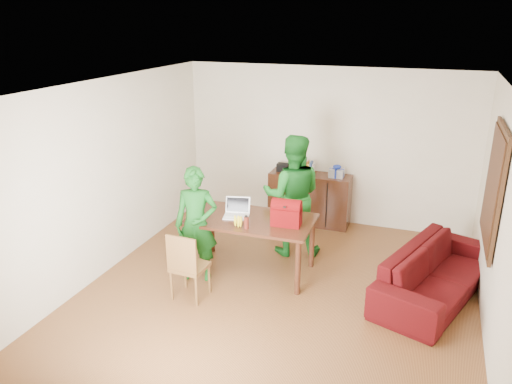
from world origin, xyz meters
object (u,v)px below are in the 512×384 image
at_px(person_far, 292,195).
at_px(red_bag, 286,215).
at_px(laptop, 236,214).
at_px(chair, 190,278).
at_px(person_near, 196,224).
at_px(bottle, 246,222).
at_px(table, 251,225).
at_px(sofa, 436,273).

bearing_deg(person_far, red_bag, 85.61).
relative_size(laptop, red_bag, 1.00).
distance_m(chair, person_near, 0.75).
xyz_separation_m(laptop, bottle, (0.27, -0.31, 0.05)).
bearing_deg(bottle, laptop, 130.72).
relative_size(table, bottle, 9.53).
relative_size(laptop, bottle, 2.14).
height_order(person_near, bottle, person_near).
bearing_deg(table, laptop, -174.63).
distance_m(person_near, person_far, 1.58).
xyz_separation_m(person_far, red_bag, (0.16, -0.84, 0.03)).
height_order(person_near, sofa, person_near).
bearing_deg(person_near, laptop, 27.21).
bearing_deg(person_far, bottle, 59.76).
distance_m(person_near, red_bag, 1.23).
bearing_deg(person_near, table, 17.45).
distance_m(red_bag, sofa, 2.08).
bearing_deg(person_far, sofa, 149.36).
distance_m(table, laptop, 0.26).
bearing_deg(chair, table, 64.92).
xyz_separation_m(table, sofa, (2.49, 0.19, -0.38)).
bearing_deg(red_bag, chair, -142.13).
xyz_separation_m(chair, red_bag, (1.02, 0.89, 0.69)).
bearing_deg(person_near, bottle, -9.18).
xyz_separation_m(chair, bottle, (0.56, 0.60, 0.63)).
height_order(person_far, laptop, person_far).
bearing_deg(laptop, person_far, 41.55).
relative_size(person_far, sofa, 0.84).
xyz_separation_m(laptop, sofa, (2.71, 0.22, -0.53)).
distance_m(person_near, laptop, 0.59).
height_order(laptop, red_bag, red_bag).
distance_m(table, red_bag, 0.58).
height_order(table, red_bag, red_bag).
relative_size(person_near, red_bag, 4.10).
height_order(laptop, sofa, laptop).
bearing_deg(sofa, table, 114.48).
xyz_separation_m(red_bag, sofa, (1.97, 0.24, -0.63)).
relative_size(table, person_near, 1.09).
bearing_deg(table, bottle, -81.25).
relative_size(person_far, laptop, 4.73).
bearing_deg(table, chair, -119.03).
height_order(table, person_near, person_near).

